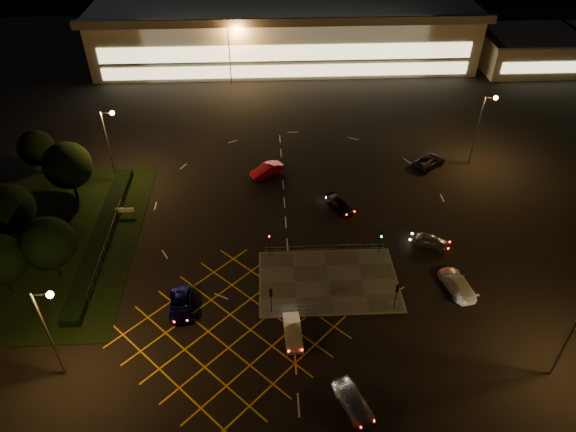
{
  "coord_description": "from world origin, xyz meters",
  "views": [
    {
      "loc": [
        -3.96,
        -39.52,
        38.12
      ],
      "look_at": [
        -1.79,
        6.67,
        2.0
      ],
      "focal_mm": 32.0,
      "sensor_mm": 36.0,
      "label": 1
    }
  ],
  "objects_px": {
    "car_left_blue": "(181,305)",
    "car_circ_red": "(267,170)",
    "signal_nw": "(269,241)",
    "car_near_silver": "(354,401)",
    "car_right_silver": "(430,241)",
    "car_east_grey": "(429,161)",
    "signal_se": "(397,292)",
    "signal_sw": "(271,296)",
    "car_approach_white": "(457,284)",
    "car_far_dkgrey": "(340,205)",
    "car_queue_white": "(293,332)",
    "signal_ne": "(381,237)"
  },
  "relations": [
    {
      "from": "signal_se",
      "to": "car_east_grey",
      "type": "relative_size",
      "value": 0.6
    },
    {
      "from": "signal_ne",
      "to": "car_approach_white",
      "type": "xyz_separation_m",
      "value": [
        6.89,
        -5.66,
        -1.6
      ]
    },
    {
      "from": "car_left_blue",
      "to": "car_east_grey",
      "type": "relative_size",
      "value": 0.91
    },
    {
      "from": "signal_sw",
      "to": "signal_se",
      "type": "height_order",
      "value": "same"
    },
    {
      "from": "signal_sw",
      "to": "car_left_blue",
      "type": "distance_m",
      "value": 8.98
    },
    {
      "from": "signal_se",
      "to": "signal_ne",
      "type": "bearing_deg",
      "value": -90.0
    },
    {
      "from": "car_right_silver",
      "to": "car_east_grey",
      "type": "xyz_separation_m",
      "value": [
        4.28,
        16.46,
        0.04
      ]
    },
    {
      "from": "car_near_silver",
      "to": "signal_se",
      "type": "bearing_deg",
      "value": 39.19
    },
    {
      "from": "car_near_silver",
      "to": "car_queue_white",
      "type": "relative_size",
      "value": 1.07
    },
    {
      "from": "car_queue_white",
      "to": "car_near_silver",
      "type": "bearing_deg",
      "value": -61.62
    },
    {
      "from": "car_near_silver",
      "to": "car_far_dkgrey",
      "type": "relative_size",
      "value": 1.09
    },
    {
      "from": "car_queue_white",
      "to": "car_circ_red",
      "type": "bearing_deg",
      "value": 91.04
    },
    {
      "from": "car_circ_red",
      "to": "car_right_silver",
      "type": "bearing_deg",
      "value": 15.74
    },
    {
      "from": "signal_se",
      "to": "signal_ne",
      "type": "height_order",
      "value": "same"
    },
    {
      "from": "signal_se",
      "to": "car_right_silver",
      "type": "xyz_separation_m",
      "value": [
        5.91,
        9.11,
        -1.68
      ]
    },
    {
      "from": "signal_ne",
      "to": "signal_sw",
      "type": "bearing_deg",
      "value": -146.35
    },
    {
      "from": "car_near_silver",
      "to": "car_approach_white",
      "type": "relative_size",
      "value": 0.88
    },
    {
      "from": "signal_sw",
      "to": "signal_ne",
      "type": "height_order",
      "value": "same"
    },
    {
      "from": "signal_se",
      "to": "signal_nw",
      "type": "relative_size",
      "value": 1.0
    },
    {
      "from": "signal_sw",
      "to": "car_right_silver",
      "type": "height_order",
      "value": "signal_sw"
    },
    {
      "from": "car_left_blue",
      "to": "car_circ_red",
      "type": "bearing_deg",
      "value": 63.76
    },
    {
      "from": "signal_se",
      "to": "car_near_silver",
      "type": "bearing_deg",
      "value": 61.81
    },
    {
      "from": "signal_nw",
      "to": "signal_ne",
      "type": "relative_size",
      "value": 1.0
    },
    {
      "from": "car_far_dkgrey",
      "to": "car_right_silver",
      "type": "bearing_deg",
      "value": -67.8
    },
    {
      "from": "signal_nw",
      "to": "car_east_grey",
      "type": "bearing_deg",
      "value": 38.4
    },
    {
      "from": "signal_sw",
      "to": "car_left_blue",
      "type": "relative_size",
      "value": 0.66
    },
    {
      "from": "signal_sw",
      "to": "car_near_silver",
      "type": "distance_m",
      "value": 12.32
    },
    {
      "from": "signal_sw",
      "to": "car_circ_red",
      "type": "height_order",
      "value": "signal_sw"
    },
    {
      "from": "signal_sw",
      "to": "car_east_grey",
      "type": "xyz_separation_m",
      "value": [
        22.19,
        25.58,
        -1.64
      ]
    },
    {
      "from": "car_left_blue",
      "to": "car_circ_red",
      "type": "distance_m",
      "value": 25.1
    },
    {
      "from": "car_left_blue",
      "to": "signal_nw",
      "type": "bearing_deg",
      "value": 33.18
    },
    {
      "from": "signal_se",
      "to": "signal_nw",
      "type": "distance_m",
      "value": 14.41
    },
    {
      "from": "car_right_silver",
      "to": "car_east_grey",
      "type": "relative_size",
      "value": 0.77
    },
    {
      "from": "car_near_silver",
      "to": "car_east_grey",
      "type": "xyz_separation_m",
      "value": [
        15.76,
        35.96,
        -0.06
      ]
    },
    {
      "from": "car_east_grey",
      "to": "car_left_blue",
      "type": "bearing_deg",
      "value": 90.47
    },
    {
      "from": "car_queue_white",
      "to": "car_approach_white",
      "type": "height_order",
      "value": "car_approach_white"
    },
    {
      "from": "signal_nw",
      "to": "car_near_silver",
      "type": "height_order",
      "value": "signal_nw"
    },
    {
      "from": "car_left_blue",
      "to": "car_queue_white",
      "type": "bearing_deg",
      "value": -25.79
    },
    {
      "from": "car_queue_white",
      "to": "signal_sw",
      "type": "bearing_deg",
      "value": 119.35
    },
    {
      "from": "car_far_dkgrey",
      "to": "car_queue_white",
      "type": "bearing_deg",
      "value": -138.83
    },
    {
      "from": "signal_nw",
      "to": "car_circ_red",
      "type": "bearing_deg",
      "value": 90.29
    },
    {
      "from": "signal_se",
      "to": "car_east_grey",
      "type": "xyz_separation_m",
      "value": [
        10.19,
        25.58,
        -1.64
      ]
    },
    {
      "from": "signal_se",
      "to": "car_circ_red",
      "type": "distance_m",
      "value": 27.26
    },
    {
      "from": "car_right_silver",
      "to": "car_queue_white",
      "type": "bearing_deg",
      "value": 151.42
    },
    {
      "from": "signal_nw",
      "to": "car_circ_red",
      "type": "xyz_separation_m",
      "value": [
        -0.08,
        16.4,
        -1.6
      ]
    },
    {
      "from": "car_circ_red",
      "to": "signal_sw",
      "type": "bearing_deg",
      "value": -33.74
    },
    {
      "from": "car_far_dkgrey",
      "to": "car_east_grey",
      "type": "xyz_separation_m",
      "value": [
        13.44,
        9.2,
        0.11
      ]
    },
    {
      "from": "car_far_dkgrey",
      "to": "car_right_silver",
      "type": "xyz_separation_m",
      "value": [
        9.16,
        -7.26,
        0.07
      ]
    },
    {
      "from": "car_far_dkgrey",
      "to": "car_right_silver",
      "type": "height_order",
      "value": "car_right_silver"
    },
    {
      "from": "signal_nw",
      "to": "car_far_dkgrey",
      "type": "xyz_separation_m",
      "value": [
        8.76,
        8.39,
        -1.75
      ]
    }
  ]
}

